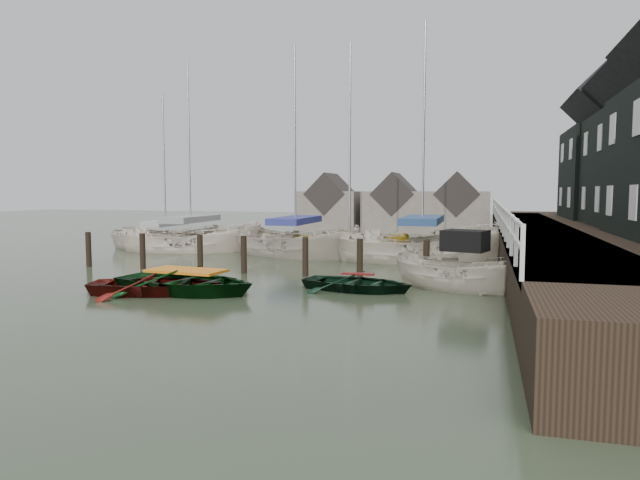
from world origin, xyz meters
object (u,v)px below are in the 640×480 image
(rowboat_dkgreen, at_px, (358,290))
(sailboat_a, at_px, (191,250))
(rowboat_red, at_px, (157,294))
(sailboat_e, at_px, (166,246))
(sailboat_d, at_px, (422,259))
(rowboat_green, at_px, (187,293))
(sailboat_c, at_px, (349,257))
(motorboat, at_px, (464,287))
(sailboat_b, at_px, (295,254))

(rowboat_dkgreen, height_order, sailboat_a, sailboat_a)
(rowboat_red, bearing_deg, sailboat_e, 13.53)
(rowboat_dkgreen, xyz_separation_m, sailboat_d, (1.11, 8.15, 0.06))
(rowboat_green, height_order, sailboat_d, sailboat_d)
(rowboat_red, bearing_deg, sailboat_c, -34.76)
(sailboat_c, xyz_separation_m, sailboat_e, (-10.56, 1.75, 0.04))
(rowboat_green, xyz_separation_m, sailboat_c, (2.65, 10.18, 0.02))
(rowboat_dkgreen, relative_size, sailboat_a, 0.32)
(rowboat_red, xyz_separation_m, rowboat_green, (0.80, 0.33, 0.00))
(rowboat_green, relative_size, sailboat_a, 0.41)
(rowboat_dkgreen, height_order, motorboat, motorboat)
(rowboat_dkgreen, distance_m, sailboat_b, 9.66)
(sailboat_a, height_order, sailboat_b, sailboat_b)
(rowboat_green, distance_m, sailboat_a, 12.07)
(rowboat_red, bearing_deg, sailboat_d, -49.76)
(rowboat_dkgreen, xyz_separation_m, motorboat, (3.15, 0.97, 0.09))
(motorboat, bearing_deg, rowboat_dkgreen, 123.95)
(rowboat_green, relative_size, sailboat_d, 0.38)
(sailboat_e, bearing_deg, rowboat_red, -172.62)
(motorboat, distance_m, sailboat_c, 9.09)
(sailboat_a, bearing_deg, rowboat_green, -168.29)
(sailboat_c, xyz_separation_m, sailboat_d, (3.31, -0.16, 0.04))
(rowboat_red, relative_size, sailboat_b, 0.35)
(rowboat_green, bearing_deg, sailboat_a, 34.19)
(rowboat_green, height_order, sailboat_e, sailboat_e)
(sailboat_c, bearing_deg, motorboat, -140.54)
(sailboat_e, bearing_deg, sailboat_c, -122.12)
(sailboat_a, bearing_deg, sailboat_b, -110.65)
(sailboat_a, relative_size, sailboat_c, 1.02)
(sailboat_a, distance_m, sailboat_e, 2.56)
(rowboat_green, height_order, sailboat_b, sailboat_b)
(motorboat, relative_size, sailboat_d, 0.41)
(rowboat_red, height_order, rowboat_green, rowboat_green)
(rowboat_red, xyz_separation_m, sailboat_b, (0.82, 10.55, 0.06))
(rowboat_dkgreen, bearing_deg, sailboat_b, 39.18)
(sailboat_b, xyz_separation_m, sailboat_e, (-7.93, 1.70, 0.00))
(sailboat_a, xyz_separation_m, sailboat_b, (5.72, -0.42, -0.00))
(rowboat_green, distance_m, sailboat_d, 11.66)
(rowboat_dkgreen, bearing_deg, rowboat_red, 120.34)
(rowboat_dkgreen, xyz_separation_m, sailboat_b, (-4.83, 8.36, 0.06))
(sailboat_a, bearing_deg, motorboat, -136.15)
(motorboat, relative_size, sailboat_c, 0.46)
(sailboat_e, bearing_deg, sailboat_d, -120.57)
(sailboat_b, bearing_deg, sailboat_a, 107.60)
(rowboat_dkgreen, distance_m, sailboat_c, 8.60)
(rowboat_green, height_order, sailboat_c, sailboat_c)
(rowboat_red, height_order, motorboat, motorboat)
(motorboat, height_order, sailboat_d, sailboat_d)
(rowboat_red, height_order, sailboat_a, sailboat_a)
(sailboat_b, height_order, sailboat_e, sailboat_b)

